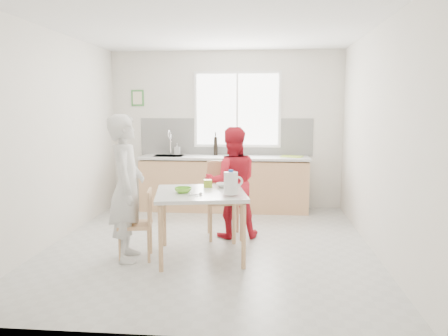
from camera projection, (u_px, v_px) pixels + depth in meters
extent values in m
plane|color=#B7B7B2|center=(210.00, 245.00, 5.55)|extent=(4.50, 4.50, 0.00)
plane|color=silver|center=(226.00, 130.00, 7.58)|extent=(4.00, 0.00, 4.00)
plane|color=silver|center=(171.00, 161.00, 3.14)|extent=(4.00, 0.00, 4.00)
plane|color=silver|center=(54.00, 138.00, 5.54)|extent=(0.00, 4.50, 4.50)
plane|color=silver|center=(377.00, 140.00, 5.18)|extent=(0.00, 4.50, 4.50)
plane|color=white|center=(209.00, 25.00, 5.18)|extent=(4.50, 4.50, 0.00)
cube|color=white|center=(237.00, 110.00, 7.50)|extent=(1.50, 0.03, 1.30)
cube|color=white|center=(237.00, 110.00, 7.48)|extent=(1.40, 0.02, 1.20)
cube|color=white|center=(237.00, 110.00, 7.48)|extent=(0.03, 0.03, 1.20)
cube|color=white|center=(226.00, 137.00, 7.59)|extent=(3.00, 0.02, 0.65)
cube|color=#3E873D|center=(138.00, 98.00, 7.63)|extent=(0.22, 0.02, 0.28)
cube|color=beige|center=(137.00, 98.00, 7.62)|extent=(0.16, 0.01, 0.22)
cube|color=tan|center=(224.00, 185.00, 7.41)|extent=(2.80, 0.60, 0.86)
cube|color=#3F3326|center=(224.00, 207.00, 7.46)|extent=(2.80, 0.54, 0.10)
cube|color=silver|center=(224.00, 157.00, 7.35)|extent=(2.84, 0.64, 0.04)
cube|color=#A5A5AA|center=(169.00, 157.00, 7.43)|extent=(0.50, 0.40, 0.03)
cylinder|color=silver|center=(171.00, 144.00, 7.56)|extent=(0.02, 0.02, 0.36)
torus|color=silver|center=(170.00, 134.00, 7.47)|extent=(0.02, 0.18, 0.18)
cube|color=silver|center=(201.00, 193.00, 5.02)|extent=(1.17, 1.17, 0.04)
cylinder|color=tan|center=(161.00, 239.00, 4.59)|extent=(0.05, 0.05, 0.71)
cylinder|color=tan|center=(164.00, 218.00, 5.47)|extent=(0.05, 0.05, 0.71)
cylinder|color=tan|center=(244.00, 237.00, 4.68)|extent=(0.05, 0.05, 0.71)
cylinder|color=tan|center=(234.00, 217.00, 5.55)|extent=(0.05, 0.05, 0.71)
cube|color=tan|center=(135.00, 225.00, 5.00)|extent=(0.43, 0.43, 0.04)
cube|color=tan|center=(150.00, 207.00, 4.98)|extent=(0.09, 0.35, 0.39)
cylinder|color=tan|center=(124.00, 239.00, 5.17)|extent=(0.03, 0.03, 0.38)
cylinder|color=tan|center=(120.00, 247.00, 4.85)|extent=(0.03, 0.03, 0.38)
cylinder|color=tan|center=(151.00, 238.00, 5.20)|extent=(0.03, 0.03, 0.38)
cylinder|color=tan|center=(149.00, 246.00, 4.88)|extent=(0.03, 0.03, 0.38)
cube|color=tan|center=(225.00, 201.00, 5.82)|extent=(0.55, 0.55, 0.04)
cube|color=tan|center=(223.00, 178.00, 6.00)|extent=(0.44, 0.11, 0.49)
cylinder|color=tan|center=(211.00, 224.00, 5.64)|extent=(0.04, 0.04, 0.48)
cylinder|color=tan|center=(241.00, 223.00, 5.68)|extent=(0.04, 0.04, 0.48)
cylinder|color=tan|center=(209.00, 216.00, 6.04)|extent=(0.04, 0.04, 0.48)
cylinder|color=tan|center=(238.00, 216.00, 6.07)|extent=(0.04, 0.04, 0.48)
imported|color=silver|center=(127.00, 188.00, 4.93)|extent=(0.50, 0.67, 1.66)
imported|color=red|center=(232.00, 182.00, 5.82)|extent=(0.81, 0.68, 1.48)
imported|color=#71C62D|center=(183.00, 190.00, 4.94)|extent=(0.23, 0.23, 0.06)
imported|color=silver|center=(224.00, 185.00, 5.28)|extent=(0.23, 0.23, 0.05)
cylinder|color=white|center=(231.00, 183.00, 4.75)|extent=(0.15, 0.15, 0.24)
cylinder|color=blue|center=(231.00, 171.00, 4.73)|extent=(0.05, 0.05, 0.03)
torus|color=white|center=(238.00, 181.00, 4.74)|extent=(0.12, 0.05, 0.12)
cube|color=#93B329|center=(208.00, 183.00, 5.29)|extent=(0.12, 0.12, 0.09)
cylinder|color=#A5A5AA|center=(194.00, 195.00, 4.79)|extent=(0.14, 0.09, 0.01)
cube|color=#AED330|center=(292.00, 156.00, 7.26)|extent=(0.40, 0.33, 0.01)
cylinder|color=black|center=(216.00, 146.00, 7.48)|extent=(0.07, 0.07, 0.32)
cylinder|color=black|center=(232.00, 147.00, 7.43)|extent=(0.07, 0.07, 0.30)
cylinder|color=#995221|center=(240.00, 151.00, 7.41)|extent=(0.06, 0.06, 0.16)
imported|color=#999999|center=(177.00, 149.00, 7.60)|extent=(0.10, 0.10, 0.20)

